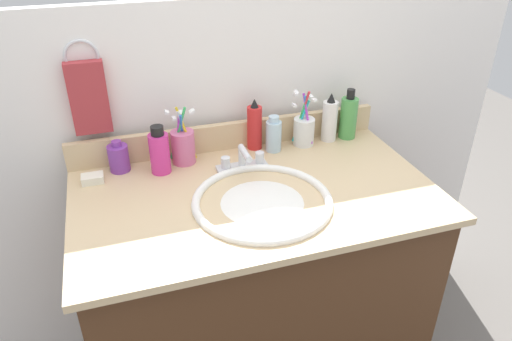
{
  "coord_description": "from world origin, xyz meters",
  "views": [
    {
      "loc": [
        -0.35,
        -1.11,
        1.56
      ],
      "look_at": [
        0.0,
        0.0,
        0.89
      ],
      "focal_mm": 33.66,
      "sensor_mm": 36.0,
      "label": 1
    }
  ],
  "objects_px": {
    "bottle_cream_purple": "(119,158)",
    "bottle_soap_pink": "(160,152)",
    "faucet": "(243,161)",
    "bottle_gel_clear": "(274,135)",
    "cup_pink": "(183,146)",
    "cup_white_ceramic": "(304,130)",
    "hand_towel": "(89,98)",
    "bottle_lotion_white": "(330,120)",
    "bottle_spray_red": "(255,127)",
    "soap_bar": "(93,179)",
    "bottle_toner_green": "(348,117)"
  },
  "relations": [
    {
      "from": "bottle_spray_red",
      "to": "bottle_toner_green",
      "type": "bearing_deg",
      "value": -3.35
    },
    {
      "from": "cup_pink",
      "to": "bottle_spray_red",
      "type": "bearing_deg",
      "value": 6.13
    },
    {
      "from": "hand_towel",
      "to": "bottle_gel_clear",
      "type": "relative_size",
      "value": 1.8
    },
    {
      "from": "faucet",
      "to": "soap_bar",
      "type": "height_order",
      "value": "faucet"
    },
    {
      "from": "bottle_lotion_white",
      "to": "cup_pink",
      "type": "relative_size",
      "value": 0.91
    },
    {
      "from": "bottle_lotion_white",
      "to": "bottle_toner_green",
      "type": "xyz_separation_m",
      "value": [
        0.07,
        -0.0,
        0.0
      ]
    },
    {
      "from": "bottle_soap_pink",
      "to": "faucet",
      "type": "bearing_deg",
      "value": -14.64
    },
    {
      "from": "bottle_lotion_white",
      "to": "bottle_spray_red",
      "type": "distance_m",
      "value": 0.26
    },
    {
      "from": "bottle_spray_red",
      "to": "soap_bar",
      "type": "height_order",
      "value": "bottle_spray_red"
    },
    {
      "from": "hand_towel",
      "to": "cup_white_ceramic",
      "type": "relative_size",
      "value": 1.14
    },
    {
      "from": "faucet",
      "to": "bottle_spray_red",
      "type": "relative_size",
      "value": 0.91
    },
    {
      "from": "hand_towel",
      "to": "bottle_toner_green",
      "type": "height_order",
      "value": "hand_towel"
    },
    {
      "from": "bottle_lotion_white",
      "to": "cup_white_ceramic",
      "type": "bearing_deg",
      "value": -176.91
    },
    {
      "from": "bottle_lotion_white",
      "to": "cup_white_ceramic",
      "type": "xyz_separation_m",
      "value": [
        -0.1,
        -0.01,
        -0.02
      ]
    },
    {
      "from": "bottle_cream_purple",
      "to": "hand_towel",
      "type": "bearing_deg",
      "value": 130.41
    },
    {
      "from": "bottle_cream_purple",
      "to": "bottle_lotion_white",
      "type": "bearing_deg",
      "value": -0.04
    },
    {
      "from": "bottle_toner_green",
      "to": "soap_bar",
      "type": "relative_size",
      "value": 2.76
    },
    {
      "from": "bottle_cream_purple",
      "to": "cup_pink",
      "type": "xyz_separation_m",
      "value": [
        0.2,
        -0.01,
        0.01
      ]
    },
    {
      "from": "bottle_spray_red",
      "to": "cup_white_ceramic",
      "type": "bearing_deg",
      "value": -8.26
    },
    {
      "from": "hand_towel",
      "to": "bottle_lotion_white",
      "type": "height_order",
      "value": "hand_towel"
    },
    {
      "from": "bottle_toner_green",
      "to": "cup_pink",
      "type": "height_order",
      "value": "cup_pink"
    },
    {
      "from": "soap_bar",
      "to": "bottle_toner_green",
      "type": "bearing_deg",
      "value": 3.23
    },
    {
      "from": "hand_towel",
      "to": "bottle_spray_red",
      "type": "distance_m",
      "value": 0.52
    },
    {
      "from": "hand_towel",
      "to": "cup_white_ceramic",
      "type": "xyz_separation_m",
      "value": [
        0.67,
        -0.07,
        -0.17
      ]
    },
    {
      "from": "bottle_gel_clear",
      "to": "bottle_soap_pink",
      "type": "distance_m",
      "value": 0.38
    },
    {
      "from": "bottle_gel_clear",
      "to": "bottle_toner_green",
      "type": "xyz_separation_m",
      "value": [
        0.28,
        0.02,
        0.02
      ]
    },
    {
      "from": "bottle_toner_green",
      "to": "cup_white_ceramic",
      "type": "height_order",
      "value": "cup_white_ceramic"
    },
    {
      "from": "cup_white_ceramic",
      "to": "hand_towel",
      "type": "bearing_deg",
      "value": 173.77
    },
    {
      "from": "cup_white_ceramic",
      "to": "cup_pink",
      "type": "bearing_deg",
      "value": -179.72
    },
    {
      "from": "bottle_cream_purple",
      "to": "bottle_spray_red",
      "type": "distance_m",
      "value": 0.44
    },
    {
      "from": "faucet",
      "to": "cup_pink",
      "type": "relative_size",
      "value": 0.84
    },
    {
      "from": "bottle_toner_green",
      "to": "cup_pink",
      "type": "bearing_deg",
      "value": -179.34
    },
    {
      "from": "faucet",
      "to": "bottle_soap_pink",
      "type": "distance_m",
      "value": 0.26
    },
    {
      "from": "hand_towel",
      "to": "soap_bar",
      "type": "relative_size",
      "value": 3.44
    },
    {
      "from": "hand_towel",
      "to": "bottle_toner_green",
      "type": "xyz_separation_m",
      "value": [
        0.83,
        -0.07,
        -0.14
      ]
    },
    {
      "from": "hand_towel",
      "to": "bottle_cream_purple",
      "type": "height_order",
      "value": "hand_towel"
    },
    {
      "from": "bottle_cream_purple",
      "to": "bottle_spray_red",
      "type": "bearing_deg",
      "value": 2.39
    },
    {
      "from": "soap_bar",
      "to": "bottle_lotion_white",
      "type": "bearing_deg",
      "value": 3.56
    },
    {
      "from": "faucet",
      "to": "bottle_gel_clear",
      "type": "xyz_separation_m",
      "value": [
        0.13,
        0.09,
        0.03
      ]
    },
    {
      "from": "cup_pink",
      "to": "bottle_lotion_white",
      "type": "bearing_deg",
      "value": 0.81
    },
    {
      "from": "bottle_cream_purple",
      "to": "bottle_gel_clear",
      "type": "distance_m",
      "value": 0.5
    },
    {
      "from": "bottle_lotion_white",
      "to": "bottle_toner_green",
      "type": "distance_m",
      "value": 0.07
    },
    {
      "from": "hand_towel",
      "to": "bottle_cream_purple",
      "type": "xyz_separation_m",
      "value": [
        0.06,
        -0.07,
        -0.18
      ]
    },
    {
      "from": "bottle_spray_red",
      "to": "cup_white_ceramic",
      "type": "distance_m",
      "value": 0.17
    },
    {
      "from": "hand_towel",
      "to": "bottle_toner_green",
      "type": "distance_m",
      "value": 0.85
    },
    {
      "from": "cup_white_ceramic",
      "to": "soap_bar",
      "type": "xyz_separation_m",
      "value": [
        -0.69,
        -0.04,
        -0.04
      ]
    },
    {
      "from": "bottle_cream_purple",
      "to": "bottle_soap_pink",
      "type": "xyz_separation_m",
      "value": [
        0.12,
        -0.05,
        0.03
      ]
    },
    {
      "from": "hand_towel",
      "to": "bottle_toner_green",
      "type": "bearing_deg",
      "value": -4.67
    },
    {
      "from": "bottle_cream_purple",
      "to": "bottle_toner_green",
      "type": "distance_m",
      "value": 0.78
    },
    {
      "from": "cup_pink",
      "to": "soap_bar",
      "type": "relative_size",
      "value": 2.96
    }
  ]
}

